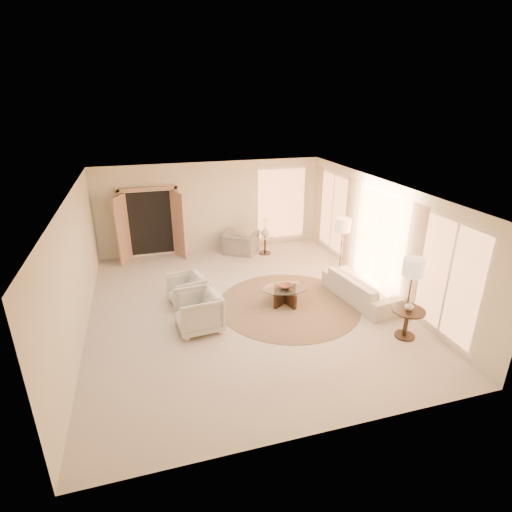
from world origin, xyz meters
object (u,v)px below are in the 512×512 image
object	(u,v)px
floor_lamp_near	(343,228)
bowl	(285,286)
armchair_right	(198,310)
end_table	(407,318)
end_vase	(409,306)
side_table	(265,243)
floor_lamp_far	(413,271)
accent_chair	(240,239)
armchair_left	(187,289)
coffee_table	(285,293)
sofa	(361,288)
side_vase	(265,232)

from	to	relation	value
floor_lamp_near	bowl	distance (m)	2.35
armchair_right	end_table	distance (m)	4.33
bowl	end_vase	distance (m)	2.81
side_table	floor_lamp_far	bearing A→B (deg)	-74.89
accent_chair	bowl	xyz separation A→B (m)	(0.23, -3.48, -0.00)
accent_chair	end_vase	size ratio (longest dim) A/B	5.60
armchair_right	floor_lamp_near	size ratio (longest dim) A/B	0.55
armchair_left	floor_lamp_far	bearing A→B (deg)	45.61
side_table	end_vase	size ratio (longest dim) A/B	3.15
coffee_table	end_vase	size ratio (longest dim) A/B	7.75
sofa	armchair_right	distance (m)	3.99
floor_lamp_near	floor_lamp_far	size ratio (longest dim) A/B	0.99
floor_lamp_far	armchair_left	bearing A→B (deg)	148.15
accent_chair	end_vase	bearing A→B (deg)	144.17
armchair_left	floor_lamp_near	bearing A→B (deg)	81.78
accent_chair	coffee_table	bearing A→B (deg)	126.94
end_vase	armchair_left	bearing A→B (deg)	147.28
side_table	coffee_table	bearing A→B (deg)	-98.90
accent_chair	sofa	bearing A→B (deg)	151.22
accent_chair	end_table	world-z (taller)	accent_chair
side_vase	end_vase	bearing A→B (deg)	-75.25
accent_chair	bowl	world-z (taller)	accent_chair
sofa	floor_lamp_far	distance (m)	1.98
sofa	floor_lamp_near	world-z (taller)	floor_lamp_near
accent_chair	floor_lamp_near	distance (m)	3.48
armchair_left	floor_lamp_far	size ratio (longest dim) A/B	0.47
bowl	side_vase	bearing A→B (deg)	81.10
floor_lamp_far	end_vase	xyz separation A→B (m)	(-0.01, -0.08, -0.74)
sofa	floor_lamp_far	size ratio (longest dim) A/B	1.25
floor_lamp_far	bowl	distance (m)	2.93
side_table	armchair_left	bearing A→B (deg)	-136.61
armchair_left	accent_chair	xyz separation A→B (m)	(2.03, 2.87, 0.05)
side_table	bowl	size ratio (longest dim) A/B	1.88
floor_lamp_near	end_vase	xyz separation A→B (m)	(-0.01, -2.99, -0.73)
end_table	floor_lamp_near	xyz separation A→B (m)	(0.01, 2.99, 1.01)
sofa	armchair_left	xyz separation A→B (m)	(-4.08, 0.97, 0.09)
coffee_table	floor_lamp_near	xyz separation A→B (m)	(1.91, 0.93, 1.18)
end_table	end_vase	size ratio (longest dim) A/B	3.58
armchair_left	end_vase	bearing A→B (deg)	44.75
bowl	armchair_right	bearing A→B (deg)	-165.34
armchair_right	side_vase	distance (m)	4.65
side_table	floor_lamp_near	bearing A→B (deg)	-58.56
side_table	armchair_right	bearing A→B (deg)	-125.10
accent_chair	bowl	bearing A→B (deg)	126.94
floor_lamp_near	side_table	bearing A→B (deg)	121.44
armchair_right	floor_lamp_far	distance (m)	4.42
coffee_table	end_table	xyz separation A→B (m)	(1.90, -2.06, 0.17)
side_table	end_vase	distance (m)	5.48
armchair_left	floor_lamp_near	world-z (taller)	floor_lamp_near
side_table	bowl	world-z (taller)	side_table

